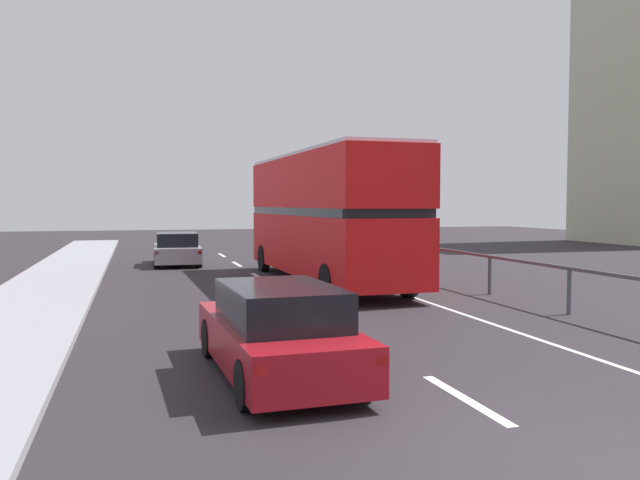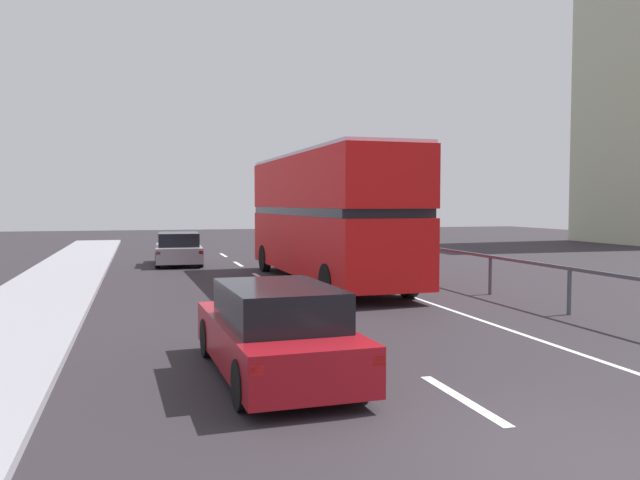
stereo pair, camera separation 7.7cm
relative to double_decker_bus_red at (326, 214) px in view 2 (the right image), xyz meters
name	(u,v)px [view 2 (the right image)]	position (x,y,z in m)	size (l,w,h in m)	color
ground_plane	(559,462)	(-1.79, -14.65, -2.29)	(73.70, 120.00, 0.10)	#282328
lane_paint_markings	(411,314)	(0.20, -6.39, -2.24)	(3.31, 46.00, 0.01)	silver
bridge_side_railing	(526,269)	(3.72, -5.65, -1.34)	(0.10, 42.00, 1.11)	#444C57
double_decker_bus_red	(326,214)	(0.00, 0.00, 0.00)	(2.81, 10.98, 4.17)	red
hatchback_car_near	(275,332)	(-3.92, -10.83, -1.58)	(1.90, 4.44, 1.38)	maroon
sedan_car_ahead	(178,249)	(-4.25, 7.66, -1.59)	(2.00, 4.27, 1.36)	gray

